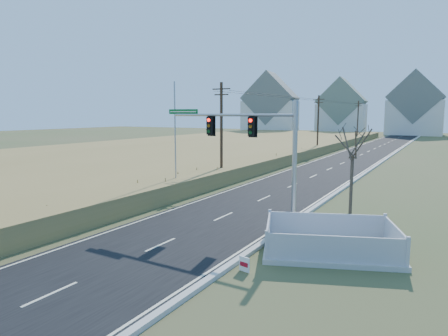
% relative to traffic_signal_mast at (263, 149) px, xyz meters
% --- Properties ---
extents(ground, '(260.00, 260.00, 0.00)m').
position_rel_traffic_signal_mast_xyz_m(ground, '(-2.65, -3.78, -4.28)').
color(ground, '#3F4F26').
rests_on(ground, ground).
extents(road, '(8.00, 180.00, 0.06)m').
position_rel_traffic_signal_mast_xyz_m(road, '(-2.65, 46.22, -4.25)').
color(road, black).
rests_on(road, ground).
extents(curb, '(0.30, 180.00, 0.18)m').
position_rel_traffic_signal_mast_xyz_m(curb, '(1.50, 46.22, -4.19)').
color(curb, '#B2AFA8').
rests_on(curb, ground).
extents(reed_marsh, '(38.00, 110.00, 1.30)m').
position_rel_traffic_signal_mast_xyz_m(reed_marsh, '(-26.65, 36.22, -3.63)').
color(reed_marsh, olive).
rests_on(reed_marsh, ground).
extents(utility_pole_near, '(1.80, 0.26, 9.00)m').
position_rel_traffic_signal_mast_xyz_m(utility_pole_near, '(-9.15, 11.22, 0.40)').
color(utility_pole_near, '#422D1E').
rests_on(utility_pole_near, ground).
extents(utility_pole_mid, '(1.80, 0.26, 9.00)m').
position_rel_traffic_signal_mast_xyz_m(utility_pole_mid, '(-9.15, 41.22, 0.40)').
color(utility_pole_mid, '#422D1E').
rests_on(utility_pole_mid, ground).
extents(utility_pole_far, '(1.80, 0.26, 9.00)m').
position_rel_traffic_signal_mast_xyz_m(utility_pole_far, '(-9.15, 71.22, 0.40)').
color(utility_pole_far, '#422D1E').
rests_on(utility_pole_far, ground).
extents(condo_nw, '(17.69, 13.38, 19.05)m').
position_rel_traffic_signal_mast_xyz_m(condo_nw, '(-40.65, 96.22, 3.42)').
color(condo_nw, silver).
rests_on(condo_nw, ground).
extents(condo_nnw, '(14.93, 11.17, 17.03)m').
position_rel_traffic_signal_mast_xyz_m(condo_nnw, '(-20.65, 104.22, 2.65)').
color(condo_nnw, silver).
rests_on(condo_nnw, ground).
extents(condo_n, '(15.27, 10.20, 18.54)m').
position_rel_traffic_signal_mast_xyz_m(condo_n, '(-0.65, 108.22, 3.33)').
color(condo_n, silver).
rests_on(condo_n, ground).
extents(traffic_signal_mast, '(8.71, 0.61, 6.93)m').
position_rel_traffic_signal_mast_xyz_m(traffic_signal_mast, '(0.00, 0.00, 0.00)').
color(traffic_signal_mast, '#9EA0A5').
rests_on(traffic_signal_mast, ground).
extents(fence_enclosure, '(6.90, 5.84, 1.33)m').
position_rel_traffic_signal_mast_xyz_m(fence_enclosure, '(4.54, -2.67, -4.01)').
color(fence_enclosure, '#B7B5AD').
rests_on(fence_enclosure, ground).
extents(open_sign, '(0.48, 0.16, 0.60)m').
position_rel_traffic_signal_mast_xyz_m(open_sign, '(2.22, -6.63, -3.96)').
color(open_sign, white).
rests_on(open_sign, ground).
extents(flagpole, '(0.39, 0.39, 8.60)m').
position_rel_traffic_signal_mast_xyz_m(flagpole, '(-9.26, 4.39, -0.85)').
color(flagpole, '#B7B5AD').
rests_on(flagpole, ground).
extents(bare_tree, '(2.24, 2.24, 5.95)m').
position_rel_traffic_signal_mast_xyz_m(bare_tree, '(4.35, 2.24, 0.51)').
color(bare_tree, '#4C3F33').
rests_on(bare_tree, ground).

